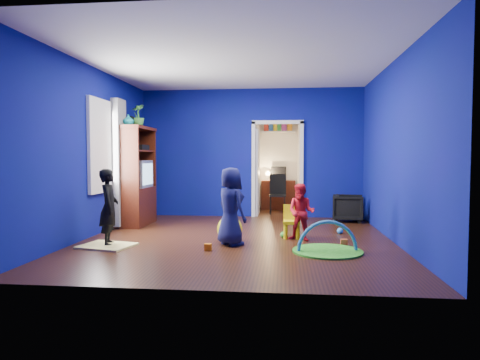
# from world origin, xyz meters

# --- Properties ---
(floor) EXTENTS (5.00, 5.50, 0.01)m
(floor) POSITION_xyz_m (0.00, 0.00, 0.00)
(floor) COLOR black
(floor) RESTS_ON ground
(ceiling) EXTENTS (5.00, 5.50, 0.01)m
(ceiling) POSITION_xyz_m (0.00, 0.00, 2.90)
(ceiling) COLOR white
(ceiling) RESTS_ON wall_back
(wall_back) EXTENTS (5.00, 0.02, 2.90)m
(wall_back) POSITION_xyz_m (0.00, 2.75, 1.45)
(wall_back) COLOR navy
(wall_back) RESTS_ON floor
(wall_front) EXTENTS (5.00, 0.02, 2.90)m
(wall_front) POSITION_xyz_m (0.00, -2.75, 1.45)
(wall_front) COLOR navy
(wall_front) RESTS_ON floor
(wall_left) EXTENTS (0.02, 5.50, 2.90)m
(wall_left) POSITION_xyz_m (-2.50, 0.00, 1.45)
(wall_left) COLOR navy
(wall_left) RESTS_ON floor
(wall_right) EXTENTS (0.02, 5.50, 2.90)m
(wall_right) POSITION_xyz_m (2.50, 0.00, 1.45)
(wall_right) COLOR navy
(wall_right) RESTS_ON floor
(alcove) EXTENTS (1.00, 1.75, 2.50)m
(alcove) POSITION_xyz_m (0.60, 3.62, 1.25)
(alcove) COLOR silver
(alcove) RESTS_ON floor
(armchair) EXTENTS (0.70, 0.68, 0.57)m
(armchair) POSITION_xyz_m (2.10, 2.20, 0.28)
(armchair) COLOR black
(armchair) RESTS_ON floor
(child_black) EXTENTS (0.40, 0.49, 1.18)m
(child_black) POSITION_xyz_m (-1.90, -0.70, 0.59)
(child_black) COLOR black
(child_black) RESTS_ON floor
(child_navy) EXTENTS (0.67, 0.69, 1.20)m
(child_navy) POSITION_xyz_m (-0.05, -0.48, 0.60)
(child_navy) COLOR #0E0F35
(child_navy) RESTS_ON floor
(toddler_red) EXTENTS (0.53, 0.47, 0.93)m
(toddler_red) POSITION_xyz_m (1.04, -0.01, 0.46)
(toddler_red) COLOR #AE1612
(toddler_red) RESTS_ON floor
(vase) EXTENTS (0.22, 0.22, 0.22)m
(vase) POSITION_xyz_m (-2.22, 1.01, 2.07)
(vase) COLOR #0D656B
(vase) RESTS_ON tv_armoire
(potted_plant) EXTENTS (0.34, 0.34, 0.47)m
(potted_plant) POSITION_xyz_m (-2.22, 1.53, 2.20)
(potted_plant) COLOR #38832F
(potted_plant) RESTS_ON tv_armoire
(tv_armoire) EXTENTS (0.58, 1.14, 1.96)m
(tv_armoire) POSITION_xyz_m (-2.22, 1.31, 0.98)
(tv_armoire) COLOR #370E09
(tv_armoire) RESTS_ON floor
(crt_tv) EXTENTS (0.46, 0.70, 0.54)m
(crt_tv) POSITION_xyz_m (-2.18, 1.31, 1.02)
(crt_tv) COLOR silver
(crt_tv) RESTS_ON tv_armoire
(yellow_blanket) EXTENTS (0.86, 0.75, 0.03)m
(yellow_blanket) POSITION_xyz_m (-1.90, -0.80, 0.01)
(yellow_blanket) COLOR #F2E07A
(yellow_blanket) RESTS_ON floor
(hopper_ball) EXTENTS (0.41, 0.41, 0.41)m
(hopper_ball) POSITION_xyz_m (-0.10, -0.23, 0.20)
(hopper_ball) COLOR yellow
(hopper_ball) RESTS_ON floor
(kid_chair) EXTENTS (0.29, 0.29, 0.50)m
(kid_chair) POSITION_xyz_m (0.89, 0.19, 0.25)
(kid_chair) COLOR yellow
(kid_chair) RESTS_ON floor
(play_mat) EXTENTS (0.99, 0.99, 0.03)m
(play_mat) POSITION_xyz_m (1.38, -0.83, 0.01)
(play_mat) COLOR green
(play_mat) RESTS_ON floor
(toy_arch) EXTENTS (0.88, 0.20, 0.88)m
(toy_arch) POSITION_xyz_m (1.38, -0.83, 0.02)
(toy_arch) COLOR #3F8CD8
(toy_arch) RESTS_ON floor
(window_left) EXTENTS (0.03, 0.95, 1.55)m
(window_left) POSITION_xyz_m (-2.48, 0.35, 1.55)
(window_left) COLOR white
(window_left) RESTS_ON wall_left
(curtain) EXTENTS (0.14, 0.42, 2.40)m
(curtain) POSITION_xyz_m (-2.37, 0.90, 1.25)
(curtain) COLOR slate
(curtain) RESTS_ON floor
(doorway) EXTENTS (1.16, 0.10, 2.10)m
(doorway) POSITION_xyz_m (0.60, 2.75, 1.05)
(doorway) COLOR white
(doorway) RESTS_ON floor
(study_desk) EXTENTS (0.88, 0.44, 0.75)m
(study_desk) POSITION_xyz_m (0.60, 4.26, 0.38)
(study_desk) COLOR #3D140A
(study_desk) RESTS_ON floor
(desk_monitor) EXTENTS (0.40, 0.05, 0.32)m
(desk_monitor) POSITION_xyz_m (0.60, 4.38, 0.95)
(desk_monitor) COLOR black
(desk_monitor) RESTS_ON study_desk
(desk_lamp) EXTENTS (0.14, 0.14, 0.14)m
(desk_lamp) POSITION_xyz_m (0.32, 4.32, 0.93)
(desk_lamp) COLOR #FFD88C
(desk_lamp) RESTS_ON study_desk
(folding_chair) EXTENTS (0.40, 0.40, 0.92)m
(folding_chair) POSITION_xyz_m (0.60, 3.30, 0.46)
(folding_chair) COLOR black
(folding_chair) RESTS_ON floor
(book_shelf) EXTENTS (0.88, 0.24, 0.04)m
(book_shelf) POSITION_xyz_m (0.60, 4.37, 2.02)
(book_shelf) COLOR white
(book_shelf) RESTS_ON study_desk
(toy_0) EXTENTS (0.10, 0.08, 0.10)m
(toy_0) POSITION_xyz_m (1.68, -0.34, 0.05)
(toy_0) COLOR #D55223
(toy_0) RESTS_ON floor
(toy_1) EXTENTS (0.11, 0.11, 0.11)m
(toy_1) POSITION_xyz_m (1.75, 0.70, 0.06)
(toy_1) COLOR #2884E3
(toy_1) RESTS_ON floor
(toy_2) EXTENTS (0.10, 0.08, 0.10)m
(toy_2) POSITION_xyz_m (-0.33, -0.90, 0.05)
(toy_2) COLOR orange
(toy_2) RESTS_ON floor
(toy_3) EXTENTS (0.11, 0.11, 0.11)m
(toy_3) POSITION_xyz_m (0.75, 0.21, 0.06)
(toy_3) COLOR green
(toy_3) RESTS_ON floor
(toy_4) EXTENTS (0.10, 0.08, 0.10)m
(toy_4) POSITION_xyz_m (0.98, 0.40, 0.05)
(toy_4) COLOR #C349A3
(toy_4) RESTS_ON floor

